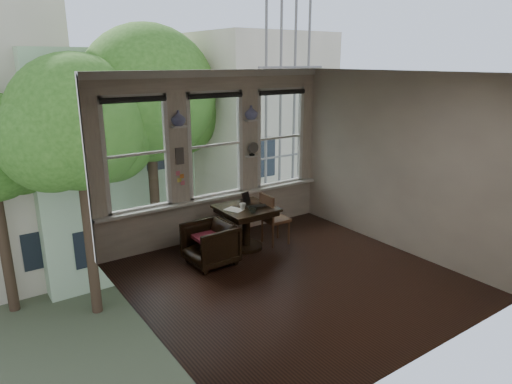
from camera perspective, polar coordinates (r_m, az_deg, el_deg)
ground at (r=6.97m, az=4.55°, el=-10.84°), size 4.50×4.50×0.00m
ceiling at (r=6.21m, az=5.18°, el=14.65°), size 4.50×4.50×0.00m
wall_back at (r=8.24m, az=-5.17°, el=4.51°), size 4.50×0.00×4.50m
wall_front at (r=4.99m, az=21.53°, el=-4.45°), size 4.50×0.00×4.50m
wall_left at (r=5.34m, az=-14.17°, el=-2.46°), size 0.00×4.50×4.50m
wall_right at (r=8.01m, az=17.39°, el=3.50°), size 0.00×4.50×4.50m
window_left at (r=7.60m, az=-14.77°, el=4.58°), size 1.10×0.12×1.90m
window_center at (r=8.20m, az=-5.21°, el=5.87°), size 1.10×0.12×1.90m
window_right at (r=8.99m, az=2.89°, el=6.84°), size 1.10×0.12×1.90m
shelf_left at (r=7.72m, az=-9.64°, el=8.08°), size 0.26×0.16×0.03m
shelf_right at (r=8.43m, az=-0.60°, el=8.98°), size 0.26×0.16×0.03m
intercom at (r=7.83m, az=-9.56°, el=4.48°), size 0.14×0.06×0.28m
sticky_notes at (r=7.91m, az=-9.46°, el=2.00°), size 0.16×0.01×0.24m
desk_fan at (r=8.50m, az=-0.52°, el=5.15°), size 0.20×0.20×0.24m
vase_left at (r=7.70m, az=-9.69°, el=9.10°), size 0.24×0.24×0.25m
vase_right at (r=8.41m, az=-0.61°, el=9.92°), size 0.24×0.24×0.25m
table at (r=7.89m, az=-1.24°, el=-4.49°), size 0.90×0.90×0.75m
armchair_left at (r=7.34m, az=-5.75°, el=-6.49°), size 0.77×0.75×0.68m
cushion_red at (r=7.30m, az=-5.77°, el=-5.68°), size 0.45×0.45×0.06m
side_chair_right at (r=8.08m, az=2.46°, el=-3.35°), size 0.44×0.44×0.92m
laptop at (r=7.70m, az=0.22°, el=-1.94°), size 0.39×0.31×0.03m
mug at (r=7.64m, az=-1.67°, el=-1.80°), size 0.13×0.13×0.10m
drinking_glass at (r=7.46m, az=-0.42°, el=-2.22°), size 0.16×0.16×0.11m
tablet at (r=7.86m, az=-1.23°, el=-0.81°), size 0.17×0.11×0.22m
papers at (r=7.64m, az=-2.73°, el=-2.21°), size 0.32×0.36×0.00m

